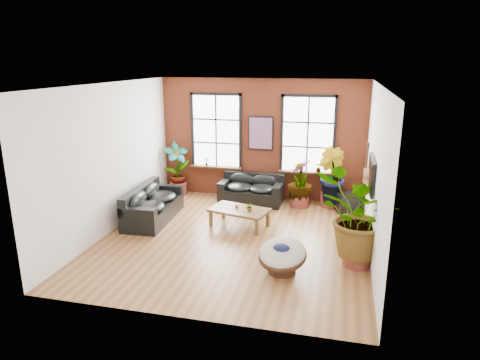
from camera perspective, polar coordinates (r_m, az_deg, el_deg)
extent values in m
cube|color=brown|center=(10.01, -0.81, -7.87)|extent=(6.00, 6.50, 0.02)
cube|color=white|center=(9.18, -0.89, 12.68)|extent=(6.00, 6.50, 0.02)
cube|color=#4F1F12|center=(12.56, 2.83, 5.41)|extent=(6.00, 0.02, 3.50)
cube|color=silver|center=(6.47, -8.00, -4.78)|extent=(6.00, 0.02, 3.50)
cube|color=silver|center=(10.58, -16.88, 2.78)|extent=(0.02, 6.50, 3.50)
cube|color=silver|center=(9.20, 17.65, 0.83)|extent=(0.02, 6.50, 3.50)
cube|color=white|center=(12.78, -3.20, 6.50)|extent=(1.40, 0.02, 2.10)
cube|color=black|center=(12.93, -3.22, 1.72)|extent=(1.60, 0.22, 0.06)
cube|color=white|center=(12.29, 9.02, 5.96)|extent=(1.40, 0.02, 2.10)
cube|color=black|center=(12.45, 8.78, 1.00)|extent=(1.60, 0.22, 0.06)
cube|color=black|center=(12.36, 1.49, -2.14)|extent=(1.83, 0.95, 0.41)
cube|color=black|center=(12.55, 1.88, 0.09)|extent=(1.80, 0.29, 0.42)
cube|color=black|center=(12.48, -2.01, -0.48)|extent=(0.25, 0.88, 0.21)
cube|color=black|center=(12.11, 5.12, -1.05)|extent=(0.25, 0.88, 0.21)
ellipsoid|color=black|center=(12.33, -0.10, -0.92)|extent=(0.78, 0.76, 0.23)
ellipsoid|color=black|center=(12.52, 0.22, 0.06)|extent=(0.76, 0.26, 0.40)
ellipsoid|color=black|center=(12.16, 3.00, -1.17)|extent=(0.78, 0.76, 0.23)
ellipsoid|color=black|center=(12.36, 3.27, -0.18)|extent=(0.76, 0.26, 0.40)
cube|color=black|center=(11.30, -11.42, -4.16)|extent=(1.01, 2.21, 0.42)
cube|color=black|center=(11.30, -13.15, -1.97)|extent=(0.32, 2.18, 0.43)
cube|color=black|center=(10.36, -13.52, -4.25)|extent=(0.92, 0.26, 0.22)
cube|color=black|center=(12.06, -9.78, -1.18)|extent=(0.92, 0.26, 0.22)
ellipsoid|color=black|center=(10.82, -12.10, -3.57)|extent=(0.81, 0.98, 0.24)
ellipsoid|color=black|center=(10.87, -13.42, -2.69)|extent=(0.29, 0.96, 0.42)
ellipsoid|color=black|center=(11.58, -10.46, -2.20)|extent=(0.81, 0.98, 0.24)
ellipsoid|color=black|center=(11.63, -11.71, -1.38)|extent=(0.29, 0.96, 0.42)
cube|color=#523C1D|center=(10.56, -0.10, -4.03)|extent=(1.57, 1.13, 0.06)
cube|color=black|center=(10.44, -0.44, -4.10)|extent=(1.38, 0.35, 0.00)
cube|color=black|center=(10.66, 0.24, -3.66)|extent=(1.38, 0.35, 0.00)
cube|color=#523C1D|center=(10.67, -3.91, -5.17)|extent=(0.09, 0.09, 0.40)
cube|color=#523C1D|center=(10.11, 2.23, -6.36)|extent=(0.09, 0.09, 0.40)
cube|color=#523C1D|center=(11.19, -2.19, -4.13)|extent=(0.09, 0.09, 0.40)
cube|color=#523C1D|center=(10.66, 3.72, -5.18)|extent=(0.09, 0.09, 0.40)
cylinder|color=#BB2E43|center=(10.62, -0.46, -3.48)|extent=(0.10, 0.10, 0.09)
cylinder|color=#382014|center=(8.54, 5.63, -11.47)|extent=(0.65, 0.65, 0.22)
torus|color=#382014|center=(8.42, 5.68, -9.94)|extent=(1.13, 1.13, 0.43)
ellipsoid|color=beige|center=(8.40, 5.69, -9.61)|extent=(1.10, 1.14, 0.58)
ellipsoid|color=#121838|center=(8.32, 5.59, -9.06)|extent=(0.42, 0.36, 0.16)
cube|color=black|center=(12.46, 2.79, 6.26)|extent=(0.74, 0.04, 0.98)
cube|color=#0C7F8C|center=(12.43, 2.76, 6.24)|extent=(0.66, 0.02, 0.90)
cube|color=black|center=(9.51, 17.13, 0.72)|extent=(0.06, 1.25, 0.72)
cube|color=black|center=(9.50, 16.92, 0.73)|extent=(0.01, 1.15, 0.62)
cylinder|color=#B27F4C|center=(10.65, 16.33, -0.54)|extent=(0.09, 0.38, 0.38)
cylinder|color=#B27F4C|center=(10.59, 16.44, 0.76)|extent=(0.09, 0.30, 0.30)
cylinder|color=black|center=(10.65, 16.31, -0.54)|extent=(0.09, 0.11, 0.11)
cube|color=black|center=(10.50, 16.59, 2.71)|extent=(0.04, 0.05, 0.55)
cube|color=black|center=(10.44, 16.73, 4.42)|extent=(0.06, 0.06, 0.14)
cube|color=black|center=(11.94, 14.37, -2.96)|extent=(0.80, 0.73, 0.54)
cylinder|color=maroon|center=(13.27, -8.20, -1.11)|extent=(0.65, 0.65, 0.37)
cylinder|color=maroon|center=(12.34, 11.94, -2.55)|extent=(0.59, 0.59, 0.40)
cylinder|color=maroon|center=(9.03, 15.30, -9.73)|extent=(0.73, 0.73, 0.40)
cylinder|color=maroon|center=(12.16, 7.94, -2.70)|extent=(0.63, 0.63, 0.37)
imported|color=#184512|center=(13.10, -8.43, 1.81)|extent=(0.93, 0.88, 1.47)
imported|color=#184512|center=(12.10, 12.00, 0.62)|extent=(1.05, 1.08, 1.53)
imported|color=#184512|center=(8.70, 15.49, -4.78)|extent=(2.06, 2.09, 1.75)
imported|color=#184512|center=(12.00, 8.01, -0.13)|extent=(0.83, 0.83, 1.22)
imported|color=#184512|center=(10.39, 1.32, -3.52)|extent=(0.26, 0.24, 0.24)
imported|color=#184512|center=(12.98, -4.50, 2.50)|extent=(0.17, 0.17, 0.27)
imported|color=#184512|center=(12.39, 10.43, 1.64)|extent=(0.19, 0.19, 0.27)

